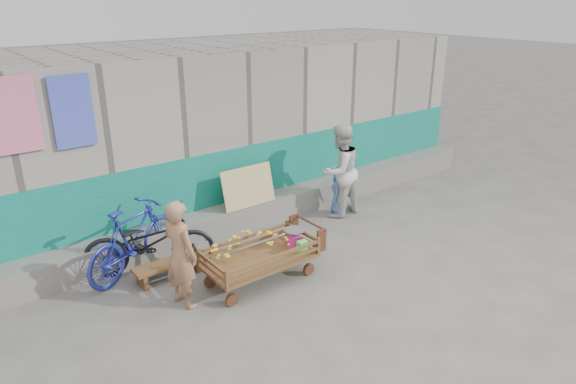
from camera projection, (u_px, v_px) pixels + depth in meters
ground at (318, 287)px, 7.32m from camera, size 80.00×80.00×0.00m
building_wall at (181, 130)px, 9.77m from camera, size 12.00×3.50×3.00m
banana_cart at (258, 250)px, 7.29m from camera, size 1.76×0.80×0.75m
bench at (169, 266)px, 7.50m from camera, size 1.05×0.31×0.26m
vendor_man at (180, 254)px, 6.67m from camera, size 0.48×0.62×1.50m
woman at (340, 171)px, 9.39m from camera, size 0.91×0.75×1.75m
child at (339, 191)px, 9.55m from camera, size 0.54×0.50×0.93m
bicycle_dark at (149, 242)px, 7.54m from camera, size 1.99×1.38×0.99m
bicycle_blue at (134, 239)px, 7.54m from camera, size 1.85×1.21×1.08m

